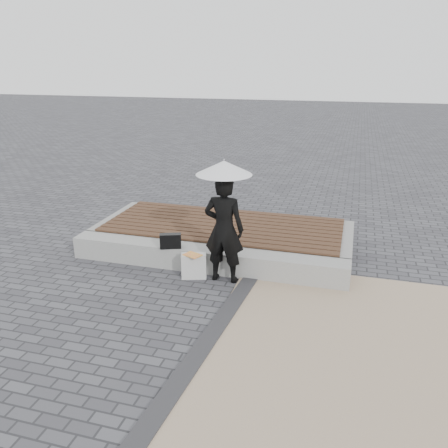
{
  "coord_description": "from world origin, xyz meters",
  "views": [
    {
      "loc": [
        2.39,
        -5.48,
        3.48
      ],
      "look_at": [
        0.45,
        1.27,
        1.0
      ],
      "focal_mm": 36.89,
      "sensor_mm": 36.0,
      "label": 1
    }
  ],
  "objects_px": {
    "seating_ledge": "(205,258)",
    "canvas_tote": "(194,266)",
    "woman": "(224,229)",
    "parasol": "(224,168)",
    "handbag": "(171,241)"
  },
  "relations": [
    {
      "from": "seating_ledge",
      "to": "parasol",
      "type": "distance_m",
      "value": 1.82
    },
    {
      "from": "handbag",
      "to": "canvas_tote",
      "type": "height_order",
      "value": "handbag"
    },
    {
      "from": "parasol",
      "to": "handbag",
      "type": "distance_m",
      "value": 1.74
    },
    {
      "from": "woman",
      "to": "parasol",
      "type": "distance_m",
      "value": 1.02
    },
    {
      "from": "seating_ledge",
      "to": "handbag",
      "type": "bearing_deg",
      "value": -163.86
    },
    {
      "from": "woman",
      "to": "parasol",
      "type": "xyz_separation_m",
      "value": [
        -0.0,
        -0.0,
        1.02
      ]
    },
    {
      "from": "woman",
      "to": "parasol",
      "type": "height_order",
      "value": "parasol"
    },
    {
      "from": "handbag",
      "to": "canvas_tote",
      "type": "distance_m",
      "value": 0.64
    },
    {
      "from": "handbag",
      "to": "canvas_tote",
      "type": "xyz_separation_m",
      "value": [
        0.51,
        -0.23,
        -0.31
      ]
    },
    {
      "from": "seating_ledge",
      "to": "handbag",
      "type": "xyz_separation_m",
      "value": [
        -0.57,
        -0.17,
        0.33
      ]
    },
    {
      "from": "seating_ledge",
      "to": "canvas_tote",
      "type": "bearing_deg",
      "value": -98.97
    },
    {
      "from": "seating_ledge",
      "to": "handbag",
      "type": "distance_m",
      "value": 0.68
    },
    {
      "from": "seating_ledge",
      "to": "woman",
      "type": "bearing_deg",
      "value": -36.31
    },
    {
      "from": "woman",
      "to": "canvas_tote",
      "type": "bearing_deg",
      "value": 7.86
    },
    {
      "from": "seating_ledge",
      "to": "woman",
      "type": "distance_m",
      "value": 0.9
    }
  ]
}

